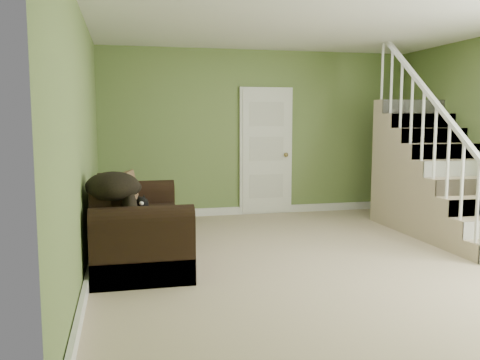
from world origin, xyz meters
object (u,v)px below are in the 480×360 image
side_table (115,218)px  cat (142,204)px  banana (150,219)px  sofa (135,228)px

side_table → cat: 0.69m
cat → banana: 0.68m
sofa → side_table: sofa is taller
cat → banana: size_ratio=2.24×
sofa → banana: sofa is taller
sofa → side_table: bearing=104.6°
sofa → side_table: (-0.23, 0.89, -0.04)m
sofa → banana: bearing=-66.7°
banana → side_table: bearing=67.2°
cat → sofa: bearing=-101.6°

